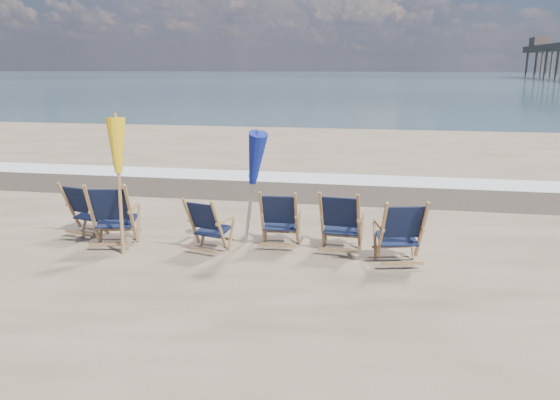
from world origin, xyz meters
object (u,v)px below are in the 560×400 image
at_px(beach_chair_2, 219,227).
at_px(umbrella_blue, 251,159).
at_px(beach_chair_1, 131,215).
at_px(beach_chair_0, 94,211).
at_px(beach_chair_4, 359,224).
at_px(umbrella_yellow, 117,153).
at_px(beach_chair_5, 422,233).
at_px(beach_chair_3, 296,220).

bearing_deg(beach_chair_2, umbrella_blue, -116.41).
xyz_separation_m(beach_chair_2, umbrella_blue, (0.41, 0.46, 1.01)).
xyz_separation_m(beach_chair_1, beach_chair_2, (1.49, -0.08, -0.10)).
distance_m(beach_chair_0, umbrella_blue, 2.91).
bearing_deg(beach_chair_2, beach_chair_4, -154.51).
bearing_deg(umbrella_blue, umbrella_yellow, -163.64).
distance_m(beach_chair_0, umbrella_yellow, 1.47).
distance_m(beach_chair_1, beach_chair_5, 4.54).
height_order(beach_chair_3, umbrella_yellow, umbrella_yellow).
bearing_deg(beach_chair_5, beach_chair_2, -12.23).
bearing_deg(beach_chair_4, beach_chair_3, -1.97).
relative_size(beach_chair_0, umbrella_blue, 0.49).
distance_m(beach_chair_3, umbrella_yellow, 2.97).
bearing_deg(beach_chair_3, umbrella_yellow, 10.25).
height_order(beach_chair_4, beach_chair_5, beach_chair_5).
bearing_deg(beach_chair_5, beach_chair_3, -26.26).
height_order(beach_chair_5, umbrella_yellow, umbrella_yellow).
relative_size(beach_chair_4, beach_chair_5, 0.99).
xyz_separation_m(beach_chair_3, beach_chair_5, (1.92, -0.44, 0.03)).
relative_size(beach_chair_2, beach_chair_3, 0.92).
xyz_separation_m(beach_chair_0, umbrella_blue, (2.74, -0.00, 0.98)).
distance_m(beach_chair_5, umbrella_blue, 2.84).
bearing_deg(beach_chair_4, beach_chair_5, 165.82).
bearing_deg(umbrella_blue, beach_chair_1, -168.69).
bearing_deg(umbrella_blue, beach_chair_3, 3.05).
relative_size(beach_chair_3, umbrella_yellow, 0.47).
relative_size(beach_chair_0, beach_chair_5, 0.94).
height_order(beach_chair_2, beach_chair_5, beach_chair_5).
xyz_separation_m(beach_chair_2, beach_chair_5, (3.06, 0.05, 0.06)).
bearing_deg(beach_chair_3, beach_chair_4, 170.38).
height_order(beach_chair_1, beach_chair_4, beach_chair_1).
xyz_separation_m(beach_chair_4, umbrella_yellow, (-3.68, -0.49, 1.07)).
relative_size(beach_chair_2, umbrella_blue, 0.46).
bearing_deg(beach_chair_1, beach_chair_2, 166.13).
bearing_deg(beach_chair_4, beach_chair_2, 15.00).
distance_m(beach_chair_1, beach_chair_4, 3.63).
distance_m(beach_chair_2, beach_chair_5, 3.06).
relative_size(beach_chair_1, beach_chair_2, 1.22).
relative_size(beach_chair_0, beach_chair_3, 0.99).
height_order(beach_chair_1, beach_chair_3, beach_chair_1).
relative_size(beach_chair_4, umbrella_blue, 0.52).
bearing_deg(beach_chair_4, beach_chair_0, 3.96).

